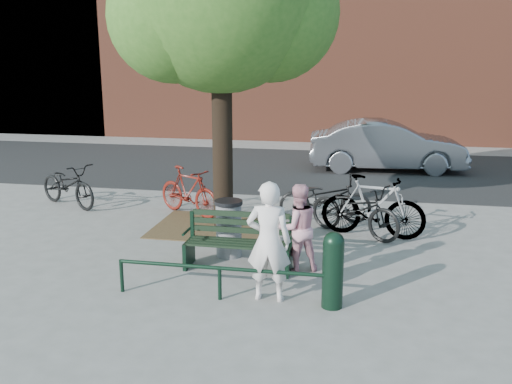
% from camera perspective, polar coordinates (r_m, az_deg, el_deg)
% --- Properties ---
extents(ground, '(90.00, 90.00, 0.00)m').
position_cam_1_polar(ground, '(9.46, -1.79, -7.73)').
color(ground, gray).
rests_on(ground, ground).
extents(dirt_pit, '(2.40, 2.00, 0.02)m').
position_cam_1_polar(dirt_pit, '(11.71, -4.21, -3.47)').
color(dirt_pit, brown).
rests_on(dirt_pit, ground).
extents(road, '(40.00, 7.00, 0.01)m').
position_cam_1_polar(road, '(17.54, 4.32, 2.31)').
color(road, black).
rests_on(road, ground).
extents(park_bench, '(1.74, 0.54, 0.97)m').
position_cam_1_polar(park_bench, '(9.37, -1.71, -4.84)').
color(park_bench, black).
rests_on(park_bench, ground).
extents(guard_railing, '(3.06, 0.06, 0.51)m').
position_cam_1_polar(guard_railing, '(8.23, -3.66, -8.10)').
color(guard_railing, black).
rests_on(guard_railing, ground).
extents(street_tree, '(4.20, 3.80, 6.50)m').
position_cam_1_polar(street_tree, '(11.16, -3.29, 18.63)').
color(street_tree, black).
rests_on(street_tree, ground).
extents(person_left, '(0.64, 0.43, 1.75)m').
position_cam_1_polar(person_left, '(8.07, 1.28, -4.97)').
color(person_left, silver).
rests_on(person_left, ground).
extents(person_right, '(0.87, 0.81, 1.45)m').
position_cam_1_polar(person_right, '(9.21, 4.17, -3.60)').
color(person_right, '#D18F9D').
rests_on(person_right, ground).
extents(bollard, '(0.29, 0.29, 1.10)m').
position_cam_1_polar(bollard, '(7.99, 7.70, -7.47)').
color(bollard, black).
rests_on(bollard, ground).
extents(litter_bin, '(0.49, 0.49, 1.00)m').
position_cam_1_polar(litter_bin, '(9.92, -2.74, -3.62)').
color(litter_bin, gray).
rests_on(litter_bin, ground).
extents(bicycle_a, '(2.03, 1.49, 1.02)m').
position_cam_1_polar(bicycle_a, '(13.86, -18.29, 0.71)').
color(bicycle_a, black).
rests_on(bicycle_a, ground).
extents(bicycle_b, '(1.78, 1.30, 1.06)m').
position_cam_1_polar(bicycle_b, '(12.54, -6.76, 0.09)').
color(bicycle_b, '#56120C').
rests_on(bicycle_b, ground).
extents(bicycle_c, '(1.96, 0.80, 1.01)m').
position_cam_1_polar(bicycle_c, '(12.01, 6.93, -0.65)').
color(bicycle_c, black).
rests_on(bicycle_c, ground).
extents(bicycle_d, '(2.07, 0.90, 1.21)m').
position_cam_1_polar(bicycle_d, '(11.16, 11.61, -1.41)').
color(bicycle_d, gray).
rests_on(bicycle_d, ground).
extents(bicycle_e, '(2.05, 1.61, 1.04)m').
position_cam_1_polar(bicycle_e, '(11.18, 9.85, -1.74)').
color(bicycle_e, black).
rests_on(bicycle_e, ground).
extents(parked_car, '(4.71, 1.97, 1.51)m').
position_cam_1_polar(parked_car, '(17.61, 12.95, 4.53)').
color(parked_car, slate).
rests_on(parked_car, ground).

